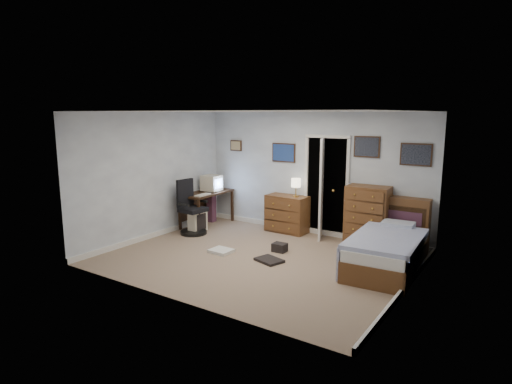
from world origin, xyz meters
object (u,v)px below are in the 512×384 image
computer_desk (204,199)px  tall_dresser (367,216)px  low_dresser (287,214)px  office_chair (191,213)px  bed (386,252)px

computer_desk → tall_dresser: bearing=5.8°
low_dresser → office_chair: bearing=-140.3°
tall_dresser → bed: size_ratio=0.58×
bed → computer_desk: bearing=169.2°
low_dresser → tall_dresser: (1.74, -0.02, 0.18)m
computer_desk → bed: (4.28, -0.56, -0.28)m
tall_dresser → office_chair: bearing=-162.7°
office_chair → bed: size_ratio=0.58×
low_dresser → bed: size_ratio=0.45×
office_chair → low_dresser: 2.01m
computer_desk → bed: bearing=-9.4°
low_dresser → bed: (2.42, -1.07, -0.09)m
tall_dresser → computer_desk: bearing=-174.6°
office_chair → bed: 4.03m
computer_desk → office_chair: 0.76m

